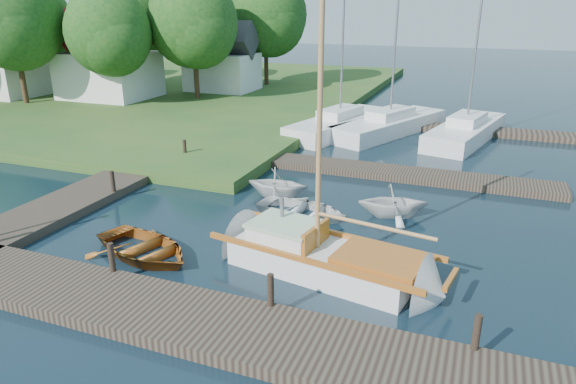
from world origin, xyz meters
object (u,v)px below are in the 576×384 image
(mooring_post_1, at_px, (112,257))
(marina_boat_0, at_px, (340,122))
(mooring_post_2, at_px, (271,290))
(tree_2, at_px, (109,31))
(marina_boat_2, at_px, (466,130))
(tree_3, at_px, (193,21))
(dinghy, at_px, (143,244))
(sailboat, at_px, (329,261))
(tree_5, at_px, (40,23))
(house_b, at_px, (2,64))
(mooring_post_4, at_px, (113,181))
(house_a, at_px, (108,63))
(tree_1, at_px, (12,17))
(tree_4, at_px, (133,11))
(marina_boat_1, at_px, (390,124))
(house_c, at_px, (222,63))
(tree_7, at_px, (266,13))
(tender_b, at_px, (278,181))
(tender_c, at_px, (302,207))
(mooring_post_5, at_px, (185,148))
(tender_d, at_px, (394,199))
(mooring_post_3, at_px, (477,332))

(mooring_post_1, bearing_deg, marina_boat_0, 86.92)
(mooring_post_2, distance_m, tree_2, 27.64)
(marina_boat_2, height_order, tree_3, marina_boat_2)
(mooring_post_1, xyz_separation_m, dinghy, (-0.14, 1.50, -0.34))
(sailboat, relative_size, tree_5, 1.21)
(marina_boat_2, bearing_deg, house_b, 103.54)
(marina_boat_0, bearing_deg, tree_5, 91.91)
(mooring_post_4, relative_size, house_a, 0.13)
(house_a, distance_m, house_b, 8.25)
(house_b, bearing_deg, tree_2, 0.28)
(house_b, bearing_deg, mooring_post_4, -33.69)
(tree_1, relative_size, tree_4, 0.95)
(sailboat, bearing_deg, marina_boat_1, 104.90)
(marina_boat_0, xyz_separation_m, house_c, (-11.99, 8.59, 2.01))
(marina_boat_2, bearing_deg, tree_7, 67.95)
(mooring_post_2, distance_m, tender_b, 7.97)
(house_b, bearing_deg, marina_boat_0, -1.31)
(marina_boat_1, bearing_deg, dinghy, -169.06)
(dinghy, distance_m, tree_1, 26.64)
(tender_c, xyz_separation_m, house_c, (-14.15, 21.04, 2.25))
(house_c, relative_size, tree_2, 0.67)
(mooring_post_5, relative_size, house_b, 0.14)
(sailboat, bearing_deg, mooring_post_4, 174.45)
(marina_boat_2, relative_size, tree_7, 1.21)
(house_b, bearing_deg, tree_7, 36.98)
(mooring_post_1, distance_m, tender_d, 9.34)
(mooring_post_4, relative_size, tree_4, 0.08)
(tree_1, bearing_deg, mooring_post_3, -29.61)
(mooring_post_5, height_order, house_b, house_b)
(mooring_post_4, bearing_deg, tender_b, 23.38)
(tree_7, bearing_deg, mooring_post_2, -66.50)
(mooring_post_2, bearing_deg, house_a, 135.67)
(tender_b, bearing_deg, tree_5, 55.12)
(house_a, bearing_deg, tree_7, 51.47)
(mooring_post_3, distance_m, tree_4, 39.34)
(mooring_post_1, xyz_separation_m, mooring_post_4, (-4.00, 5.00, 0.00))
(tree_4, bearing_deg, mooring_post_4, -55.78)
(mooring_post_2, height_order, house_b, house_b)
(house_c, distance_m, tree_7, 5.79)
(sailboat, xyz_separation_m, tree_7, (-14.16, 28.58, 5.86))
(tree_7, bearing_deg, tree_1, -130.60)
(tender_d, relative_size, tree_4, 0.25)
(mooring_post_2, xyz_separation_m, tree_5, (-31.50, 25.05, 4.72))
(mooring_post_2, xyz_separation_m, house_b, (-29.50, 19.00, 2.07))
(tender_b, distance_m, tree_2, 20.81)
(dinghy, height_order, tender_b, tender_b)
(mooring_post_3, relative_size, house_b, 0.14)
(mooring_post_5, height_order, tree_7, tree_7)
(tender_b, xyz_separation_m, tender_d, (4.43, -0.34, 0.01))
(house_a, xyz_separation_m, house_c, (6.00, 6.00, -0.38))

